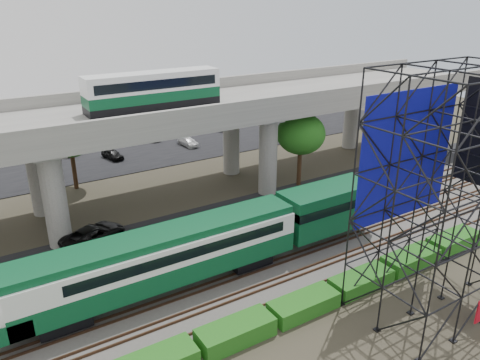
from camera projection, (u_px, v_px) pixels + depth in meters
ground at (253, 283)px, 32.36m from camera, size 140.00×140.00×0.00m
ballast_bed at (237, 269)px, 33.90m from camera, size 90.00×12.00×0.20m
service_road at (186, 224)px, 40.63m from camera, size 90.00×5.00×0.08m
parking_lot at (105, 153)px, 59.18m from camera, size 90.00×18.00×0.08m
harbor_water at (65, 117)px, 76.55m from camera, size 140.00×40.00×0.03m
rail_tracks at (237, 267)px, 33.83m from camera, size 90.00×9.52×0.16m
commuter_train at (192, 248)px, 31.14m from camera, size 29.30×3.06×4.30m
overpass at (156, 119)px, 41.97m from camera, size 80.00×12.00×12.40m
scaffold_tower at (445, 199)px, 27.30m from camera, size 9.36×6.36×15.00m
hedge_strip at (304, 304)px, 29.25m from camera, size 34.60×1.80×1.20m
trees at (107, 155)px, 40.77m from camera, size 40.94×16.94×7.69m
suv at (94, 234)px, 37.25m from camera, size 5.85×4.30×1.48m
parked_cars at (104, 149)px, 58.57m from camera, size 39.82×9.53×1.23m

